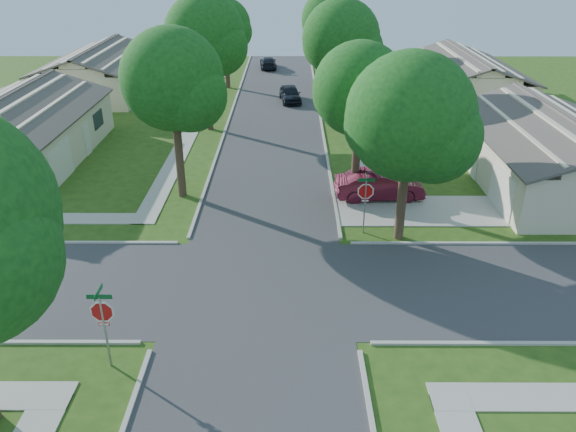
% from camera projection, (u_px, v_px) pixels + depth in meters
% --- Properties ---
extents(ground, '(100.00, 100.00, 0.00)m').
position_uv_depth(ground, '(260.00, 287.00, 22.71)').
color(ground, '#274A14').
rests_on(ground, ground).
extents(road_ns, '(7.00, 100.00, 0.02)m').
position_uv_depth(road_ns, '(260.00, 286.00, 22.71)').
color(road_ns, '#333335').
rests_on(road_ns, ground).
extents(sidewalk_ne, '(1.20, 40.00, 0.04)m').
position_uv_depth(sidewalk_ne, '(350.00, 111.00, 45.99)').
color(sidewalk_ne, '#9E9B91').
rests_on(sidewalk_ne, ground).
extents(sidewalk_nw, '(1.20, 40.00, 0.04)m').
position_uv_depth(sidewalk_nw, '(201.00, 110.00, 46.03)').
color(sidewalk_nw, '#9E9B91').
rests_on(sidewalk_nw, ground).
extents(driveway, '(8.80, 3.60, 0.05)m').
position_uv_depth(driveway, '(419.00, 210.00, 29.04)').
color(driveway, '#9E9B91').
rests_on(driveway, ground).
extents(stop_sign_sw, '(1.05, 0.80, 2.98)m').
position_uv_depth(stop_sign_sw, '(103.00, 315.00, 17.61)').
color(stop_sign_sw, gray).
rests_on(stop_sign_sw, ground).
extents(stop_sign_ne, '(1.05, 0.80, 2.98)m').
position_uv_depth(stop_sign_ne, '(366.00, 194.00, 26.01)').
color(stop_sign_ne, gray).
rests_on(stop_sign_ne, ground).
extents(tree_e_near, '(4.97, 4.80, 8.28)m').
position_uv_depth(tree_e_near, '(361.00, 94.00, 28.27)').
color(tree_e_near, '#38281C').
rests_on(tree_e_near, ground).
extents(tree_e_mid, '(5.59, 5.40, 9.21)m').
position_uv_depth(tree_e_mid, '(342.00, 42.00, 38.76)').
color(tree_e_mid, '#38281C').
rests_on(tree_e_mid, ground).
extents(tree_e_far, '(5.17, 5.00, 8.72)m').
position_uv_depth(tree_e_far, '(330.00, 22.00, 50.54)').
color(tree_e_far, '#38281C').
rests_on(tree_e_far, ground).
extents(tree_w_near, '(5.38, 5.20, 8.97)m').
position_uv_depth(tree_w_near, '(174.00, 84.00, 28.09)').
color(tree_w_near, '#38281C').
rests_on(tree_w_near, ground).
extents(tree_w_mid, '(5.80, 5.60, 9.56)m').
position_uv_depth(tree_w_mid, '(206.00, 38.00, 38.69)').
color(tree_w_mid, '#38281C').
rests_on(tree_w_mid, ground).
extents(tree_w_far, '(4.76, 4.60, 8.04)m').
position_uv_depth(tree_w_far, '(226.00, 27.00, 50.78)').
color(tree_w_far, '#38281C').
rests_on(tree_w_far, ground).
extents(tree_ne_corner, '(5.80, 5.60, 8.66)m').
position_uv_depth(tree_ne_corner, '(411.00, 123.00, 23.99)').
color(tree_ne_corner, '#38281C').
rests_on(tree_ne_corner, ground).
extents(house_ne_near, '(8.42, 13.60, 4.23)m').
position_uv_depth(house_ne_near, '(550.00, 157.00, 31.85)').
color(house_ne_near, beige).
rests_on(house_ne_near, ground).
extents(house_ne_far, '(8.42, 13.60, 4.23)m').
position_uv_depth(house_ne_far, '(463.00, 84.00, 47.98)').
color(house_ne_far, beige).
rests_on(house_ne_far, ground).
extents(house_nw_near, '(8.42, 13.60, 4.23)m').
position_uv_depth(house_nw_near, '(19.00, 135.00, 35.54)').
color(house_nw_near, beige).
rests_on(house_nw_near, ground).
extents(house_nw_far, '(8.42, 13.60, 4.23)m').
position_uv_depth(house_nw_far, '(101.00, 76.00, 50.78)').
color(house_nw_far, beige).
rests_on(house_nw_far, ground).
extents(car_driveway, '(4.81, 1.90, 1.56)m').
position_uv_depth(car_driveway, '(379.00, 185.00, 30.15)').
color(car_driveway, '#4A0F1E').
rests_on(car_driveway, ground).
extents(car_curb_east, '(2.13, 4.21, 1.38)m').
position_uv_depth(car_curb_east, '(290.00, 94.00, 48.32)').
color(car_curb_east, black).
rests_on(car_curb_east, ground).
extents(car_curb_west, '(2.01, 4.29, 1.21)m').
position_uv_depth(car_curb_west, '(268.00, 63.00, 60.94)').
color(car_curb_west, black).
rests_on(car_curb_west, ground).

